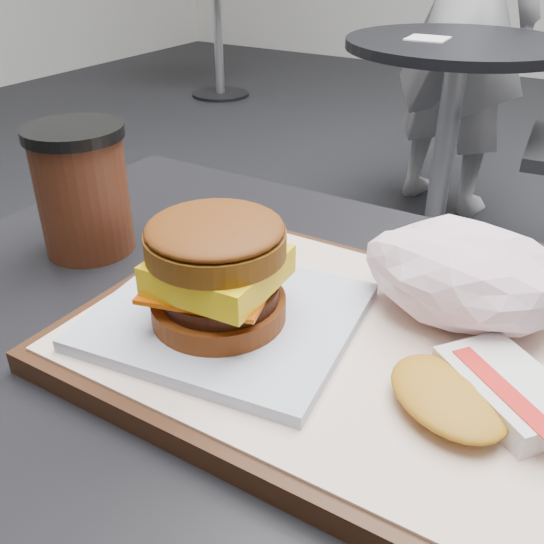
{
  "coord_description": "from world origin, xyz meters",
  "views": [
    {
      "loc": [
        0.18,
        -0.32,
        1.06
      ],
      "look_at": [
        -0.02,
        0.01,
        0.83
      ],
      "focal_mm": 40.0,
      "sensor_mm": 36.0,
      "label": 1
    }
  ],
  "objects": [
    {
      "name": "customer_table",
      "position": [
        0.0,
        0.0,
        0.58
      ],
      "size": [
        0.8,
        0.6,
        0.77
      ],
      "color": "#A5A5AA",
      "rests_on": "ground"
    },
    {
      "name": "serving_tray",
      "position": [
        0.02,
        0.02,
        0.78
      ],
      "size": [
        0.38,
        0.28,
        0.02
      ],
      "color": "#311A0D",
      "rests_on": "customer_table"
    },
    {
      "name": "breakfast_sandwich",
      "position": [
        -0.05,
        -0.02,
        0.83
      ],
      "size": [
        0.21,
        0.19,
        0.09
      ],
      "color": "silver",
      "rests_on": "serving_tray"
    },
    {
      "name": "hash_brown",
      "position": [
        0.14,
        -0.0,
        0.8
      ],
      "size": [
        0.14,
        0.13,
        0.02
      ],
      "color": "silver",
      "rests_on": "serving_tray"
    },
    {
      "name": "crumpled_wrapper",
      "position": [
        0.1,
        0.1,
        0.82
      ],
      "size": [
        0.15,
        0.12,
        0.07
      ],
      "primitive_type": null,
      "color": "white",
      "rests_on": "serving_tray"
    },
    {
      "name": "coffee_cup",
      "position": [
        -0.26,
        0.05,
        0.84
      ],
      "size": [
        0.09,
        0.09,
        0.13
      ],
      "color": "#421C0F",
      "rests_on": "customer_table"
    },
    {
      "name": "neighbor_table",
      "position": [
        -0.35,
        1.65,
        0.55
      ],
      "size": [
        0.7,
        0.7,
        0.75
      ],
      "color": "black",
      "rests_on": "ground"
    },
    {
      "name": "napkin",
      "position": [
        -0.44,
        1.6,
        0.75
      ],
      "size": [
        0.13,
        0.13,
        0.0
      ],
      "primitive_type": "cube",
      "rotation": [
        0.0,
        0.0,
        0.06
      ],
      "color": "white",
      "rests_on": "neighbor_table"
    },
    {
      "name": "patron",
      "position": [
        -0.48,
        2.17,
        0.77
      ],
      "size": [
        0.63,
        0.49,
        1.54
      ],
      "primitive_type": "imported",
      "rotation": [
        0.0,
        0.0,
        2.9
      ],
      "color": "silver",
      "rests_on": "ground"
    },
    {
      "name": "bg_table_mid",
      "position": [
        -2.4,
        3.2,
        0.56
      ],
      "size": [
        0.66,
        0.66,
        0.75
      ],
      "color": "black",
      "rests_on": "ground"
    }
  ]
}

